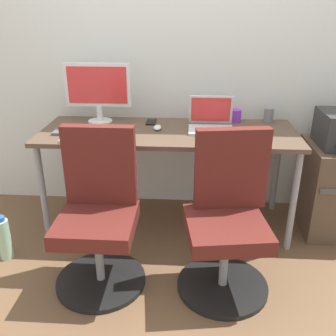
{
  "coord_description": "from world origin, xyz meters",
  "views": [
    {
      "loc": [
        0.16,
        -2.52,
        1.56
      ],
      "look_at": [
        0.0,
        -0.05,
        0.49
      ],
      "focal_mm": 40.34,
      "sensor_mm": 36.0,
      "label": 1
    }
  ],
  "objects_px": {
    "office_chair_left": "(99,217)",
    "office_chair_right": "(227,221)",
    "desktop_monitor": "(98,89)",
    "side_cabinet": "(336,188)",
    "water_bottle_on_floor": "(4,238)",
    "open_laptop": "(211,122)",
    "coffee_mug": "(236,116)"
  },
  "relations": [
    {
      "from": "desktop_monitor",
      "to": "open_laptop",
      "type": "relative_size",
      "value": 1.55
    },
    {
      "from": "open_laptop",
      "to": "water_bottle_on_floor",
      "type": "bearing_deg",
      "value": -157.85
    },
    {
      "from": "side_cabinet",
      "to": "office_chair_right",
      "type": "bearing_deg",
      "value": -141.93
    },
    {
      "from": "desktop_monitor",
      "to": "open_laptop",
      "type": "distance_m",
      "value": 0.85
    },
    {
      "from": "office_chair_left",
      "to": "office_chair_right",
      "type": "relative_size",
      "value": 1.0
    },
    {
      "from": "office_chair_left",
      "to": "office_chair_right",
      "type": "height_order",
      "value": "same"
    },
    {
      "from": "office_chair_left",
      "to": "side_cabinet",
      "type": "xyz_separation_m",
      "value": [
        1.6,
        0.67,
        -0.09
      ]
    },
    {
      "from": "office_chair_right",
      "to": "desktop_monitor",
      "type": "distance_m",
      "value": 1.36
    },
    {
      "from": "office_chair_right",
      "to": "side_cabinet",
      "type": "relative_size",
      "value": 1.43
    },
    {
      "from": "side_cabinet",
      "to": "desktop_monitor",
      "type": "xyz_separation_m",
      "value": [
        -1.76,
        0.16,
        0.67
      ]
    },
    {
      "from": "office_chair_right",
      "to": "coffee_mug",
      "type": "relative_size",
      "value": 10.22
    },
    {
      "from": "side_cabinet",
      "to": "open_laptop",
      "type": "relative_size",
      "value": 2.13
    },
    {
      "from": "side_cabinet",
      "to": "coffee_mug",
      "type": "xyz_separation_m",
      "value": [
        -0.74,
        0.23,
        0.47
      ]
    },
    {
      "from": "water_bottle_on_floor",
      "to": "coffee_mug",
      "type": "height_order",
      "value": "coffee_mug"
    },
    {
      "from": "office_chair_right",
      "to": "side_cabinet",
      "type": "height_order",
      "value": "office_chair_right"
    },
    {
      "from": "open_laptop",
      "to": "coffee_mug",
      "type": "bearing_deg",
      "value": 45.98
    },
    {
      "from": "office_chair_left",
      "to": "coffee_mug",
      "type": "bearing_deg",
      "value": 46.42
    },
    {
      "from": "office_chair_left",
      "to": "open_laptop",
      "type": "height_order",
      "value": "open_laptop"
    },
    {
      "from": "desktop_monitor",
      "to": "office_chair_left",
      "type": "bearing_deg",
      "value": -79.18
    },
    {
      "from": "coffee_mug",
      "to": "open_laptop",
      "type": "bearing_deg",
      "value": -134.02
    },
    {
      "from": "water_bottle_on_floor",
      "to": "open_laptop",
      "type": "distance_m",
      "value": 1.6
    },
    {
      "from": "side_cabinet",
      "to": "desktop_monitor",
      "type": "relative_size",
      "value": 1.37
    },
    {
      "from": "water_bottle_on_floor",
      "to": "open_laptop",
      "type": "xyz_separation_m",
      "value": [
        1.35,
        0.55,
        0.66
      ]
    },
    {
      "from": "office_chair_left",
      "to": "coffee_mug",
      "type": "distance_m",
      "value": 1.3
    },
    {
      "from": "office_chair_left",
      "to": "water_bottle_on_floor",
      "type": "relative_size",
      "value": 3.03
    },
    {
      "from": "office_chair_right",
      "to": "open_laptop",
      "type": "xyz_separation_m",
      "value": [
        -0.08,
        0.7,
        0.38
      ]
    },
    {
      "from": "side_cabinet",
      "to": "coffee_mug",
      "type": "distance_m",
      "value": 0.91
    },
    {
      "from": "office_chair_left",
      "to": "office_chair_right",
      "type": "bearing_deg",
      "value": -0.05
    },
    {
      "from": "coffee_mug",
      "to": "office_chair_right",
      "type": "bearing_deg",
      "value": -97.19
    },
    {
      "from": "water_bottle_on_floor",
      "to": "side_cabinet",
      "type": "bearing_deg",
      "value": 12.78
    },
    {
      "from": "side_cabinet",
      "to": "desktop_monitor",
      "type": "bearing_deg",
      "value": 174.71
    },
    {
      "from": "office_chair_right",
      "to": "coffee_mug",
      "type": "bearing_deg",
      "value": 82.81
    }
  ]
}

